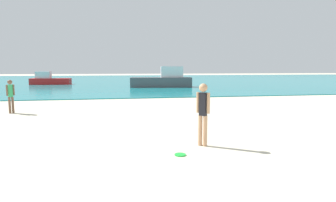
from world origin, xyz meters
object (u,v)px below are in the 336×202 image
frisbee (180,155)px  person_distant (11,94)px  boat_near (163,80)px  boat_far (49,80)px  person_standing (203,111)px

frisbee → person_distant: size_ratio=0.18×
boat_near → boat_far: size_ratio=1.38×
person_standing → frisbee: bearing=85.1°
boat_near → person_distant: bearing=64.9°
person_standing → frisbee: (-0.74, -0.67, -0.91)m
person_distant → boat_far: 22.62m
person_distant → person_standing: bearing=100.2°
person_distant → boat_near: size_ratio=0.23×
person_standing → boat_near: bearing=-53.6°
person_standing → boat_far: size_ratio=0.34×
frisbee → boat_near: 22.71m
person_distant → boat_far: (-3.51, 22.35, -0.25)m
person_standing → person_distant: bearing=-0.8°
boat_near → frisbee: bearing=88.2°
frisbee → boat_near: size_ratio=0.04×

